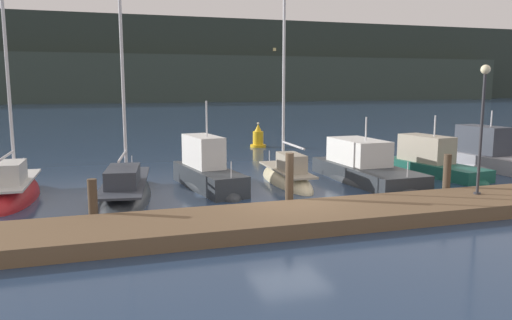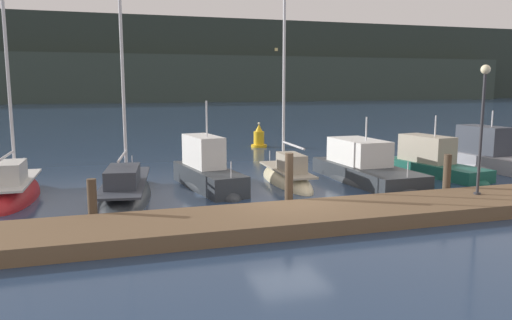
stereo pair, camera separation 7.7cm
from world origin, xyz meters
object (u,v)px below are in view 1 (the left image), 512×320
at_px(sailboat_berth_2, 14,195).
at_px(channel_buoy, 258,138).
at_px(motorboat_berth_6, 365,174).
at_px(dock_lamppost, 483,110).
at_px(sailboat_berth_3, 126,194).
at_px(motorboat_berth_8, 489,162).
at_px(motorboat_berth_4, 208,179).
at_px(motorboat_berth_7, 432,167).
at_px(sailboat_berth_5, 287,180).

height_order(sailboat_berth_2, channel_buoy, sailboat_berth_2).
bearing_deg(motorboat_berth_6, dock_lamppost, -76.19).
bearing_deg(sailboat_berth_3, motorboat_berth_8, 4.38).
distance_m(channel_buoy, dock_lamppost, 18.60).
bearing_deg(motorboat_berth_6, channel_buoy, 94.00).
distance_m(motorboat_berth_4, channel_buoy, 13.76).
height_order(sailboat_berth_2, motorboat_berth_8, sailboat_berth_2).
relative_size(motorboat_berth_8, dock_lamppost, 1.34).
xyz_separation_m(motorboat_berth_7, dock_lamppost, (-2.54, -5.86, 3.06)).
relative_size(motorboat_berth_6, channel_buoy, 4.15).
bearing_deg(sailboat_berth_5, motorboat_berth_8, 2.22).
xyz_separation_m(motorboat_berth_4, motorboat_berth_8, (14.57, 0.44, -0.00)).
bearing_deg(motorboat_berth_8, motorboat_berth_4, -178.28).
xyz_separation_m(motorboat_berth_6, motorboat_berth_8, (7.58, 0.95, 0.08)).
distance_m(motorboat_berth_6, channel_buoy, 12.89).
xyz_separation_m(motorboat_berth_4, motorboat_berth_7, (10.86, -0.06, -0.03)).
bearing_deg(sailboat_berth_3, channel_buoy, 54.64).
height_order(sailboat_berth_3, dock_lamppost, sailboat_berth_3).
relative_size(sailboat_berth_2, motorboat_berth_4, 1.54).
height_order(sailboat_berth_2, motorboat_berth_4, sailboat_berth_2).
bearing_deg(dock_lamppost, motorboat_berth_4, 144.57).
bearing_deg(channel_buoy, motorboat_berth_7, -68.96).
bearing_deg(sailboat_berth_5, sailboat_berth_3, -172.14).
bearing_deg(motorboat_berth_7, motorboat_berth_4, 179.70).
xyz_separation_m(sailboat_berth_2, channel_buoy, (13.41, 12.15, 0.47)).
height_order(sailboat_berth_5, channel_buoy, sailboat_berth_5).
relative_size(motorboat_berth_4, motorboat_berth_7, 0.93).
height_order(sailboat_berth_5, dock_lamppost, sailboat_berth_5).
bearing_deg(sailboat_berth_5, sailboat_berth_2, 179.02).
distance_m(sailboat_berth_3, motorboat_berth_7, 14.21).
distance_m(motorboat_berth_4, motorboat_berth_7, 10.86).
xyz_separation_m(sailboat_berth_5, motorboat_berth_8, (11.10, 0.43, 0.20)).
bearing_deg(dock_lamppost, sailboat_berth_3, 156.82).
distance_m(sailboat_berth_2, motorboat_berth_8, 21.89).
height_order(motorboat_berth_8, channel_buoy, motorboat_berth_8).
bearing_deg(motorboat_berth_8, dock_lamppost, -134.54).
xyz_separation_m(sailboat_berth_3, motorboat_berth_6, (10.32, 0.42, 0.13)).
bearing_deg(sailboat_berth_2, motorboat_berth_8, 0.64).
bearing_deg(motorboat_berth_7, motorboat_berth_6, -173.25).
height_order(sailboat_berth_3, motorboat_berth_6, sailboat_berth_3).
bearing_deg(dock_lamppost, motorboat_berth_8, 45.46).
relative_size(sailboat_berth_3, dock_lamppost, 2.60).
bearing_deg(motorboat_berth_6, motorboat_berth_8, 7.17).
bearing_deg(motorboat_berth_7, motorboat_berth_8, 7.60).
distance_m(motorboat_berth_4, dock_lamppost, 10.65).
distance_m(sailboat_berth_2, motorboat_berth_6, 14.32).
bearing_deg(sailboat_berth_3, sailboat_berth_5, 7.86).
relative_size(sailboat_berth_5, motorboat_berth_6, 1.26).
bearing_deg(motorboat_berth_6, sailboat_berth_5, 171.54).
height_order(motorboat_berth_6, motorboat_berth_7, motorboat_berth_6).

